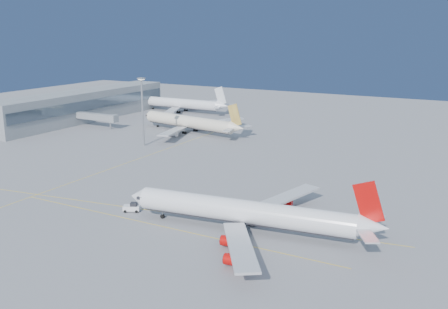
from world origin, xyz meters
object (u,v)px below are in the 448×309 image
pushback_tug (132,207)px  light_mast (142,106)px  airliner_virgin (249,213)px  airliner_third (183,104)px  airliner_etihad (191,122)px

pushback_tug → light_mast: light_mast is taller
airliner_virgin → pushback_tug: 32.30m
airliner_third → light_mast: size_ratio=2.16×
airliner_third → pushback_tug: airliner_third is taller
airliner_third → pushback_tug: 159.11m
airliner_virgin → pushback_tug: bearing=177.6°
airliner_etihad → light_mast: size_ratio=2.20×
airliner_etihad → pushback_tug: size_ratio=12.73×
airliner_virgin → airliner_third: size_ratio=1.06×
airliner_virgin → airliner_etihad: 115.97m
airliner_etihad → light_mast: 33.22m
airliner_virgin → airliner_third: 174.60m
airliner_virgin → light_mast: size_ratio=2.29×
airliner_third → pushback_tug: (76.01, -139.73, -3.68)m
airliner_virgin → pushback_tug: airliner_virgin is taller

